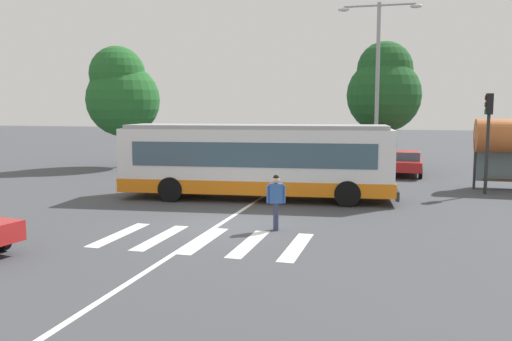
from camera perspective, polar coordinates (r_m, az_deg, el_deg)
name	(u,v)px	position (r m, az deg, el deg)	size (l,w,h in m)	color
ground_plane	(229,224)	(17.32, -2.88, -5.77)	(160.00, 160.00, 0.00)	#424449
city_transit_bus	(256,161)	(21.84, 0.04, 1.05)	(11.35, 3.73, 3.06)	black
pedestrian_crossing_street	(276,199)	(16.31, 2.15, -3.08)	(0.56, 0.35, 1.72)	#333856
parked_car_teal	(224,157)	(32.89, -3.49, 1.50)	(2.19, 4.64, 1.35)	black
parked_car_silver	(263,158)	(32.12, 0.77, 1.39)	(2.05, 4.59, 1.35)	black
parked_car_black	(307,159)	(31.38, 5.44, 1.23)	(2.23, 4.65, 1.35)	black
parked_car_charcoal	(358,159)	(31.65, 10.84, 1.19)	(2.28, 4.67, 1.35)	black
parked_car_red	(405,161)	(30.91, 15.62, 0.93)	(1.95, 4.54, 1.35)	black
traffic_light_far_corner	(488,126)	(25.10, 23.58, 4.34)	(0.33, 0.32, 4.36)	#28282B
twin_arm_street_lamp	(378,72)	(28.79, 12.87, 10.20)	(4.22, 0.32, 9.11)	#939399
background_tree_left	(121,92)	(34.77, -14.20, 8.10)	(4.58, 4.58, 7.57)	brown
background_tree_right	(384,88)	(34.18, 13.54, 8.61)	(4.56, 4.56, 7.82)	brown
crosswalk_painted_stripes	(204,240)	(15.31, -5.59, -7.44)	(5.78, 3.09, 0.01)	silver
lane_center_line	(239,212)	(19.27, -1.86, -4.48)	(0.16, 24.00, 0.01)	silver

